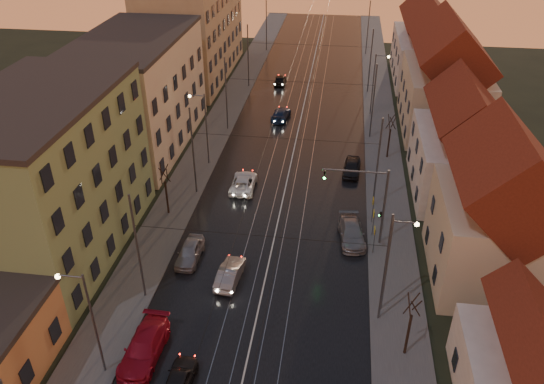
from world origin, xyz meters
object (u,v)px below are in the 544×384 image
at_px(driving_car_0, 179,381).
at_px(parked_left_3, 190,252).
at_px(parked_right_2, 352,167).
at_px(driving_car_4, 280,80).
at_px(street_lamp_2, 203,122).
at_px(street_lamp_3, 376,79).
at_px(driving_car_3, 281,114).
at_px(parked_left_2, 144,348).
at_px(traffic_light_mast, 373,197).
at_px(driving_car_2, 244,182).
at_px(driving_car_1, 230,273).
at_px(street_lamp_0, 87,315).
at_px(street_lamp_1, 393,257).
at_px(parked_right_1, 352,233).

height_order(driving_car_0, parked_left_3, parked_left_3).
bearing_deg(parked_right_2, parked_left_3, -124.65).
xyz_separation_m(driving_car_4, parked_left_3, (-2.31, -41.85, 0.04)).
xyz_separation_m(street_lamp_2, street_lamp_3, (18.21, 16.00, 0.00)).
distance_m(driving_car_0, driving_car_3, 41.61).
height_order(street_lamp_2, parked_right_2, street_lamp_2).
relative_size(street_lamp_2, parked_left_2, 1.47).
distance_m(traffic_light_mast, driving_car_4, 39.77).
bearing_deg(parked_right_2, driving_car_2, -152.84).
xyz_separation_m(driving_car_1, parked_left_3, (-3.79, 2.16, 0.02)).
bearing_deg(driving_car_1, street_lamp_0, 60.90).
xyz_separation_m(driving_car_3, parked_left_2, (-4.16, -39.44, 0.11)).
bearing_deg(street_lamp_1, street_lamp_2, 132.32).
bearing_deg(traffic_light_mast, street_lamp_1, -82.09).
height_order(street_lamp_1, parked_left_2, street_lamp_1).
bearing_deg(street_lamp_1, parked_left_3, 166.19).
height_order(driving_car_1, parked_left_3, parked_left_3).
bearing_deg(parked_right_2, driving_car_1, -112.53).
bearing_deg(driving_car_1, parked_right_1, -140.01).
distance_m(street_lamp_2, driving_car_0, 29.41).
bearing_deg(street_lamp_1, parked_right_1, 106.85).
distance_m(traffic_light_mast, parked_right_2, 12.70).
relative_size(street_lamp_2, traffic_light_mast, 1.11).
relative_size(driving_car_2, parked_right_1, 0.99).
bearing_deg(parked_right_1, parked_left_2, -139.62).
xyz_separation_m(parked_left_2, parked_right_2, (13.22, 26.47, -0.06)).
xyz_separation_m(street_lamp_3, driving_car_0, (-12.85, -44.62, -4.20)).
relative_size(street_lamp_1, driving_car_4, 1.97).
relative_size(driving_car_0, driving_car_4, 1.00).
distance_m(driving_car_3, parked_left_3, 29.42).
xyz_separation_m(street_lamp_1, parked_left_3, (-15.56, 3.82, -4.16)).
bearing_deg(parked_left_3, driving_car_3, 83.00).
relative_size(street_lamp_1, driving_car_0, 1.98).
distance_m(street_lamp_0, driving_car_3, 41.72).
height_order(parked_right_1, parked_right_2, parked_right_2).
bearing_deg(driving_car_2, parked_left_2, 82.18).
bearing_deg(driving_car_2, driving_car_1, 94.90).
relative_size(street_lamp_1, street_lamp_2, 1.00).
relative_size(street_lamp_2, parked_right_1, 1.60).
bearing_deg(parked_left_3, driving_car_1, -28.96).
distance_m(driving_car_0, driving_car_4, 54.29).
bearing_deg(driving_car_1, driving_car_4, -83.51).
height_order(driving_car_3, parked_left_2, parked_left_2).
relative_size(street_lamp_0, parked_right_1, 1.60).
distance_m(street_lamp_0, parked_left_2, 5.00).
height_order(street_lamp_3, parked_right_1, street_lamp_3).
relative_size(traffic_light_mast, driving_car_3, 1.53).
xyz_separation_m(traffic_light_mast, parked_left_2, (-14.68, -14.46, -3.81)).
height_order(driving_car_2, parked_right_2, parked_right_2).
bearing_deg(street_lamp_0, driving_car_1, 56.34).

